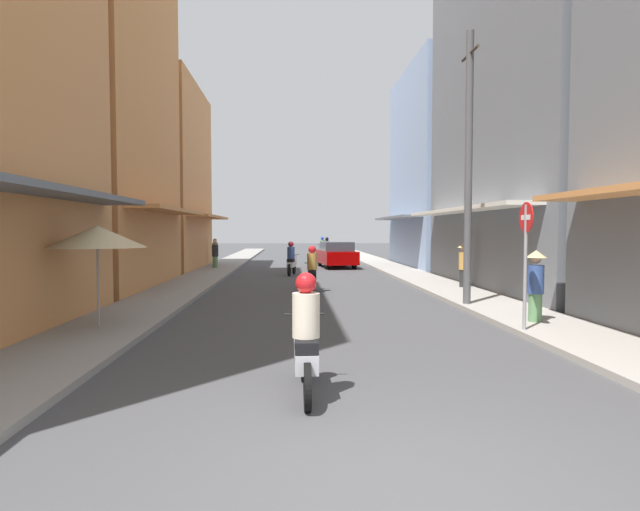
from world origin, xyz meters
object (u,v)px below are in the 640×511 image
object	(u,v)px
motorbike_green	(328,249)
parked_car	(336,254)
motorbike_black	(312,271)
utility_pole	(468,168)
motorbike_white	(292,260)
pedestrian_far	(464,264)
vendor_umbrella	(97,237)
motorbike_blue	(322,248)
pedestrian_foreground	(536,284)
street_sign_no_entry	(526,249)
pedestrian_crossing	(215,252)
motorbike_silver	(306,340)
pedestrian_midway	(215,255)

from	to	relation	value
motorbike_green	parked_car	bearing A→B (deg)	-90.93
motorbike_black	utility_pole	bearing A→B (deg)	-44.48
motorbike_black	utility_pole	distance (m)	6.40
motorbike_white	motorbike_green	bearing A→B (deg)	79.30
pedestrian_far	vendor_umbrella	size ratio (longest dim) A/B	0.75
motorbike_blue	pedestrian_foreground	world-z (taller)	pedestrian_foreground
pedestrian_foreground	street_sign_no_entry	bearing A→B (deg)	-125.78
pedestrian_crossing	vendor_umbrella	distance (m)	19.84
motorbike_blue	pedestrian_foreground	bearing A→B (deg)	-84.72
motorbike_green	parked_car	world-z (taller)	motorbike_green
motorbike_blue	utility_pole	bearing A→B (deg)	-85.30
motorbike_blue	utility_pole	size ratio (longest dim) A/B	0.25
parked_car	vendor_umbrella	size ratio (longest dim) A/B	1.94
pedestrian_foreground	vendor_umbrella	bearing A→B (deg)	-179.63
motorbike_silver	utility_pole	distance (m)	9.10
motorbike_green	street_sign_no_entry	bearing A→B (deg)	-86.12
pedestrian_far	vendor_umbrella	world-z (taller)	vendor_umbrella
motorbike_green	motorbike_black	size ratio (longest dim) A/B	0.99
parked_car	street_sign_no_entry	distance (m)	19.34
motorbike_black	street_sign_no_entry	xyz separation A→B (m)	(3.91, -7.66, 1.01)
motorbike_green	street_sign_no_entry	world-z (taller)	street_sign_no_entry
motorbike_green	pedestrian_foreground	bearing A→B (deg)	-84.68
motorbike_white	motorbike_blue	bearing A→B (deg)	81.84
motorbike_white	pedestrian_foreground	world-z (taller)	pedestrian_foreground
motorbike_blue	street_sign_no_entry	distance (m)	31.43
motorbike_black	street_sign_no_entry	bearing A→B (deg)	-62.96
motorbike_blue	vendor_umbrella	world-z (taller)	vendor_umbrella
pedestrian_midway	street_sign_no_entry	size ratio (longest dim) A/B	0.59
pedestrian_foreground	pedestrian_far	bearing A→B (deg)	83.95
utility_pole	pedestrian_far	bearing A→B (deg)	72.73
motorbike_green	pedestrian_midway	xyz separation A→B (m)	(-6.68, -10.75, 0.08)
motorbike_black	pedestrian_midway	xyz separation A→B (m)	(-4.71, 10.10, 0.08)
motorbike_silver	motorbike_black	world-z (taller)	same
parked_car	vendor_umbrella	bearing A→B (deg)	-109.47
motorbike_blue	pedestrian_crossing	xyz separation A→B (m)	(-6.86, -10.71, 0.10)
motorbike_green	pedestrian_crossing	distance (m)	10.61
pedestrian_foreground	motorbike_silver	bearing A→B (deg)	-139.02
motorbike_silver	street_sign_no_entry	size ratio (longest dim) A/B	0.68
motorbike_green	vendor_umbrella	distance (m)	28.50
pedestrian_crossing	street_sign_no_entry	size ratio (longest dim) A/B	0.61
motorbike_white	motorbike_silver	size ratio (longest dim) A/B	0.99
motorbike_green	pedestrian_crossing	bearing A→B (deg)	-131.99
utility_pole	pedestrian_midway	bearing A→B (deg)	121.83
motorbike_green	motorbike_blue	xyz separation A→B (m)	(-0.24, 2.82, 0.00)
utility_pole	pedestrian_crossing	bearing A→B (deg)	118.36
vendor_umbrella	motorbike_white	bearing A→B (deg)	73.66
motorbike_green	motorbike_black	distance (m)	20.95
parked_car	pedestrian_foreground	world-z (taller)	pedestrian_foreground
motorbike_black	street_sign_no_entry	distance (m)	8.66
motorbike_white	motorbike_silver	bearing A→B (deg)	-89.52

